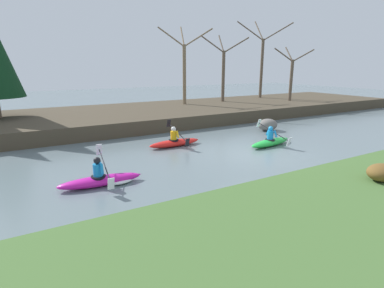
{
  "coord_description": "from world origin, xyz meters",
  "views": [
    {
      "loc": [
        -8.73,
        -9.94,
        3.87
      ],
      "look_at": [
        -2.45,
        1.16,
        0.55
      ],
      "focal_mm": 28.0,
      "sensor_mm": 36.0,
      "label": 1
    }
  ],
  "objects": [
    {
      "name": "kayaker_lead",
      "position": [
        1.86,
        0.76,
        0.22
      ],
      "size": [
        2.8,
        2.07,
        1.2
      ],
      "rotation": [
        0.0,
        0.0,
        0.13
      ],
      "color": "green",
      "rests_on": "ground"
    },
    {
      "name": "riverbank_far",
      "position": [
        0.0,
        10.57,
        0.42
      ],
      "size": [
        44.0,
        9.01,
        0.85
      ],
      "color": "#473D2D",
      "rests_on": "ground"
    },
    {
      "name": "kayaker_trailing",
      "position": [
        -6.68,
        -0.31,
        0.2
      ],
      "size": [
        2.79,
        2.07,
        1.2
      ],
      "rotation": [
        0.0,
        0.0,
        -0.06
      ],
      "color": "#C61999",
      "rests_on": "ground"
    },
    {
      "name": "bare_tree_mid_upstream",
      "position": [
        6.81,
        12.02,
        3.55
      ],
      "size": [
        3.18,
        3.14,
        5.73
      ],
      "color": "brown",
      "rests_on": "riverbank_far"
    },
    {
      "name": "bare_tree_downstream",
      "position": [
        12.54,
        9.59,
        3.09
      ],
      "size": [
        2.67,
        2.63,
        4.75
      ],
      "color": "brown",
      "rests_on": "riverbank_far"
    },
    {
      "name": "bare_tree_mid_downstream",
      "position": [
        11.98,
        12.92,
        4.34
      ],
      "size": [
        4.06,
        4.02,
        7.42
      ],
      "color": "brown",
      "rests_on": "riverbank_far"
    },
    {
      "name": "bare_tree_upstream",
      "position": [
        2.95,
        11.98,
        3.79
      ],
      "size": [
        3.45,
        3.41,
        6.24
      ],
      "color": "#7A664C",
      "rests_on": "riverbank_far"
    },
    {
      "name": "ground_plane",
      "position": [
        0.0,
        0.0,
        0.0
      ],
      "size": [
        90.0,
        90.0,
        0.0
      ],
      "primitive_type": "plane",
      "color": "slate"
    },
    {
      "name": "kayaker_middle",
      "position": [
        -2.37,
        3.04,
        0.22
      ],
      "size": [
        2.78,
        2.07,
        1.2
      ],
      "rotation": [
        0.0,
        0.0,
        0.03
      ],
      "color": "red",
      "rests_on": "ground"
    },
    {
      "name": "shrub_clump_nearest",
      "position": [
        0.41,
        -5.37,
        0.78
      ],
      "size": [
        0.95,
        0.79,
        0.51
      ],
      "color": "brown",
      "rests_on": "riverbank_near"
    },
    {
      "name": "boulder_midstream",
      "position": [
        4.3,
        3.59,
        0.37
      ],
      "size": [
        1.3,
        1.02,
        0.74
      ],
      "color": "slate",
      "rests_on": "ground"
    }
  ]
}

